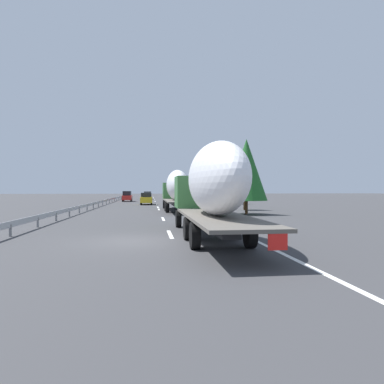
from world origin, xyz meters
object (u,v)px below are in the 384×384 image
object	(u,v)px
truck_lead	(176,188)
truck_trailing	(211,186)
road_sign	(188,191)
car_yellow_coupe	(146,199)
car_silver_hatch	(148,195)
car_red_compact	(127,196)

from	to	relation	value
truck_lead	truck_trailing	world-z (taller)	truck_trailing
truck_lead	road_sign	world-z (taller)	truck_lead
truck_trailing	road_sign	distance (m)	36.60
car_yellow_coupe	car_silver_hatch	bearing A→B (deg)	-0.00
car_silver_hatch	car_yellow_coupe	xyz separation A→B (m)	(-28.41, 0.00, -0.01)
truck_trailing	road_sign	xyz separation A→B (m)	(36.46, -3.10, -0.43)
truck_trailing	car_yellow_coupe	world-z (taller)	truck_trailing
truck_lead	car_silver_hatch	bearing A→B (deg)	4.35
truck_trailing	car_silver_hatch	bearing A→B (deg)	2.96
truck_lead	car_red_compact	distance (m)	30.30
car_silver_hatch	car_yellow_coupe	world-z (taller)	car_silver_hatch
car_silver_hatch	road_sign	xyz separation A→B (m)	(-28.33, -6.45, 1.12)
truck_trailing	truck_lead	bearing A→B (deg)	-0.00
car_red_compact	car_silver_hatch	distance (m)	15.13
car_red_compact	car_yellow_coupe	xyz separation A→B (m)	(-13.75, -3.75, -0.07)
truck_trailing	road_sign	world-z (taller)	truck_trailing
car_red_compact	truck_lead	bearing A→B (deg)	-166.43
truck_trailing	car_yellow_coupe	bearing A→B (deg)	5.27
car_red_compact	road_sign	bearing A→B (deg)	-143.27
car_silver_hatch	truck_trailing	bearing A→B (deg)	-177.04
truck_lead	truck_trailing	xyz separation A→B (m)	(-20.71, 0.00, 0.00)
truck_lead	truck_trailing	size ratio (longest dim) A/B	1.00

